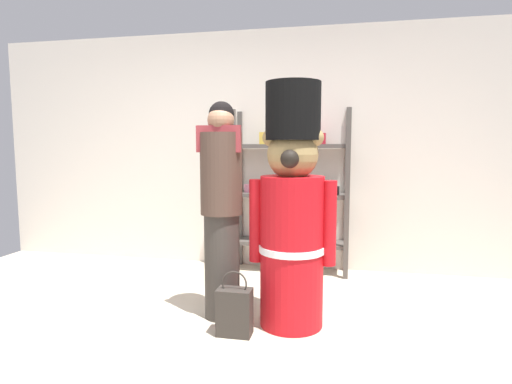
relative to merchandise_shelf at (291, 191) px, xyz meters
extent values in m
plane|color=beige|center=(-0.33, -1.98, -0.87)|extent=(6.40, 6.40, 0.00)
cube|color=silver|center=(-0.33, 0.22, 0.43)|extent=(6.40, 0.12, 2.60)
cube|color=#4C4742|center=(-0.60, -0.15, -0.01)|extent=(0.05, 0.05, 1.72)
cube|color=#4C4742|center=(0.58, -0.15, -0.01)|extent=(0.05, 0.05, 1.72)
cube|color=#4C4742|center=(-0.60, 0.15, -0.01)|extent=(0.05, 0.05, 1.72)
cube|color=#4C4742|center=(0.58, 0.15, -0.01)|extent=(0.05, 0.05, 1.72)
cube|color=#4C4742|center=(-0.01, 0.00, -0.56)|extent=(1.18, 0.30, 0.04)
cube|color=#4C4742|center=(-0.01, 0.00, -0.04)|extent=(1.18, 0.30, 0.04)
cube|color=#4C4742|center=(-0.01, 0.00, 0.47)|extent=(1.18, 0.30, 0.04)
cylinder|color=pink|center=(-0.48, 0.01, 0.02)|extent=(0.08, 0.08, 0.08)
cylinder|color=yellow|center=(-0.24, 0.00, 0.02)|extent=(0.10, 0.10, 0.08)
cylinder|color=white|center=(-0.01, 0.03, 0.02)|extent=(0.07, 0.07, 0.08)
cylinder|color=green|center=(0.23, -0.01, 0.02)|extent=(0.09, 0.09, 0.09)
cylinder|color=black|center=(0.46, -0.02, 0.02)|extent=(0.08, 0.08, 0.09)
cylinder|color=silver|center=(-0.30, -0.01, -0.44)|extent=(0.06, 0.06, 0.21)
cylinder|color=#B27226|center=(0.29, 0.01, -0.44)|extent=(0.08, 0.08, 0.20)
cube|color=gold|center=(-0.27, 0.00, 0.56)|extent=(0.13, 0.11, 0.13)
cube|color=#B21E2D|center=(0.26, 0.00, 0.55)|extent=(0.19, 0.15, 0.11)
cylinder|color=red|center=(0.17, -1.37, -0.31)|extent=(0.47, 0.47, 1.12)
cylinder|color=white|center=(0.17, -1.37, -0.28)|extent=(0.49, 0.49, 0.05)
sphere|color=#977C4B|center=(0.17, -1.37, 0.41)|extent=(0.37, 0.37, 0.37)
sphere|color=#977C4B|center=(0.01, -1.37, 0.53)|extent=(0.13, 0.13, 0.13)
sphere|color=#977C4B|center=(0.33, -1.37, 0.53)|extent=(0.13, 0.13, 0.13)
cylinder|color=black|center=(0.17, -1.37, 0.72)|extent=(0.40, 0.40, 0.41)
cylinder|color=red|center=(-0.09, -1.37, -0.08)|extent=(0.11, 0.11, 0.62)
cylinder|color=red|center=(0.44, -1.37, -0.08)|extent=(0.11, 0.11, 0.62)
sphere|color=black|center=(0.17, -1.54, 0.38)|extent=(0.13, 0.13, 0.13)
cylinder|color=#38332D|center=(-0.38, -1.33, -0.46)|extent=(0.27, 0.27, 0.82)
cylinder|color=#4C382D|center=(-0.38, -1.33, 0.26)|extent=(0.32, 0.32, 0.62)
sphere|color=#A37556|center=(-0.38, -1.33, 0.67)|extent=(0.20, 0.20, 0.20)
cube|color=#993338|center=(-0.38, -1.40, 0.52)|extent=(0.34, 0.04, 0.20)
sphere|color=black|center=(-0.38, -1.31, 0.71)|extent=(0.19, 0.19, 0.19)
cube|color=#332D28|center=(-0.20, -1.63, -0.70)|extent=(0.25, 0.14, 0.34)
torus|color=#332D28|center=(-0.20, -1.63, -0.50)|extent=(0.18, 0.01, 0.18)
camera|label=1|loc=(0.53, -4.41, 0.46)|focal=29.40mm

